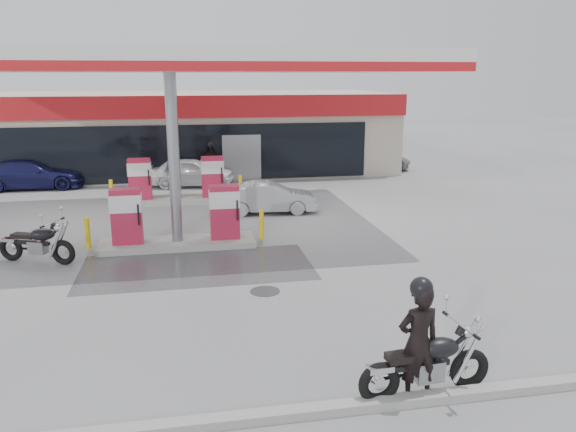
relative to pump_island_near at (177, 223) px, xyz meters
name	(u,v)px	position (x,y,z in m)	size (l,w,h in m)	color
ground	(178,269)	(0.00, -2.00, -0.71)	(90.00, 90.00, 0.00)	gray
wet_patch	(197,267)	(0.50, -2.00, -0.71)	(6.00, 3.00, 0.00)	#4C4C4F
drain_cover	(265,291)	(2.00, -4.00, -0.71)	(0.70, 0.70, 0.01)	#38383A
kerb	(178,426)	(0.00, -9.00, -0.64)	(28.00, 0.25, 0.15)	gray
store_building	(176,132)	(0.01, 13.94, 1.30)	(22.00, 8.22, 4.00)	#C1B4A2
canopy	(170,63)	(0.00, 3.00, 4.56)	(16.00, 10.02, 5.51)	silver
pump_island_near	(177,223)	(0.00, 0.00, 0.00)	(5.14, 1.30, 1.78)	#9E9E99
pump_island_far	(177,185)	(0.00, 6.00, 0.00)	(5.14, 1.30, 1.78)	#9E9E99
main_motorcycle	(428,365)	(3.86, -8.79, -0.20)	(2.26, 0.87, 1.16)	black
biker_main	(418,342)	(3.66, -8.81, 0.23)	(0.68, 0.45, 1.87)	black
parked_motorcycle	(38,244)	(-3.66, -0.82, -0.19)	(2.15, 1.23, 1.17)	black
sedan_white	(191,172)	(0.60, 9.20, -0.05)	(1.55, 3.85, 1.31)	white
attendant	(173,171)	(-0.18, 8.80, 0.07)	(0.75, 0.59, 1.55)	#5D5D62
hatchback_silver	(269,198)	(3.30, 3.60, -0.15)	(1.19, 3.43, 1.13)	#A1A3A9
parked_car_left	(31,174)	(-6.34, 10.00, -0.06)	(1.83, 4.50, 1.31)	#141645
parked_car_right	(370,159)	(10.00, 12.00, -0.11)	(1.98, 4.29, 1.19)	gray
biker_walking	(211,163)	(1.55, 9.80, 0.22)	(1.10, 0.46, 1.87)	black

